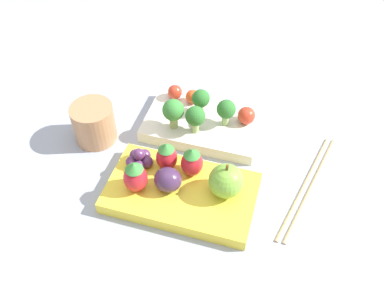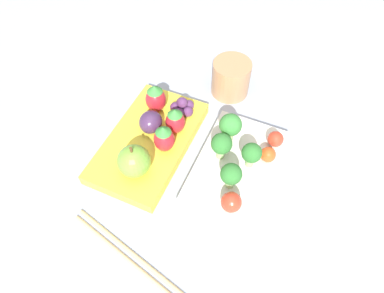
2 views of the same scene
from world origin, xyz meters
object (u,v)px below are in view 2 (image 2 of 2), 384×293
broccoli_floret_0 (230,126)px  grape_cluster (182,107)px  strawberry_1 (175,121)px  strawberry_2 (156,98)px  broccoli_floret_1 (252,154)px  broccoli_floret_3 (231,175)px  cherry_tomato_2 (231,202)px  plum (151,122)px  apple (134,161)px  drinking_cup (232,78)px  broccoli_floret_2 (222,144)px  cherry_tomato_1 (268,154)px  strawberry_0 (164,138)px  chopsticks_pair (134,260)px  bento_box_fruit (150,140)px  cherry_tomato_0 (275,139)px  bento_box_savoury (237,169)px

broccoli_floret_0 → grape_cluster: 0.09m
broccoli_floret_0 → strawberry_1: size_ratio=1.10×
broccoli_floret_0 → strawberry_2: 0.13m
broccoli_floret_1 → strawberry_2: strawberry_2 is taller
broccoli_floret_3 → cherry_tomato_2: size_ratio=1.62×
strawberry_2 → plum: strawberry_2 is taller
apple → drinking_cup: (-0.22, 0.06, -0.01)m
broccoli_floret_2 → cherry_tomato_1: size_ratio=2.05×
strawberry_1 → strawberry_0: bearing=0.4°
cherry_tomato_1 → plum: bearing=-83.2°
broccoli_floret_1 → chopsticks_pair: bearing=-24.8°
broccoli_floret_0 → cherry_tomato_1: bearing=80.7°
broccoli_floret_3 → apple: bearing=-75.7°
bento_box_fruit → strawberry_0: 0.05m
bento_box_fruit → cherry_tomato_0: (-0.07, 0.18, 0.02)m
broccoli_floret_1 → strawberry_0: (0.02, -0.12, -0.00)m
plum → chopsticks_pair: plum is taller
cherry_tomato_2 → drinking_cup: drinking_cup is taller
bento_box_fruit → apple: size_ratio=3.72×
broccoli_floret_3 → strawberry_2: (-0.08, -0.16, -0.00)m
bento_box_fruit → cherry_tomato_2: (0.06, 0.16, 0.02)m
broccoli_floret_1 → cherry_tomato_0: 0.06m
bento_box_savoury → apple: 0.15m
broccoli_floret_1 → apple: size_ratio=0.79×
bento_box_savoury → broccoli_floret_1: 0.04m
bento_box_fruit → strawberry_2: strawberry_2 is taller
drinking_cup → broccoli_floret_3: bearing=20.1°
cherry_tomato_1 → broccoli_floret_2: bearing=-69.2°
broccoli_floret_2 → drinking_cup: broccoli_floret_2 is taller
bento_box_fruit → plum: 0.03m
bento_box_fruit → plum: size_ratio=5.44×
strawberry_1 → plum: 0.04m
broccoli_floret_1 → strawberry_1: strawberry_1 is taller
cherry_tomato_2 → drinking_cup: 0.24m
bento_box_savoury → cherry_tomato_0: size_ratio=7.67×
strawberry_0 → broccoli_floret_0: bearing=124.2°
broccoli_floret_1 → strawberry_2: bearing=-102.9°
cherry_tomato_2 → strawberry_0: bearing=-111.9°
bento_box_savoury → strawberry_0: bearing=-81.8°
grape_cluster → apple: bearing=-5.2°
apple → plum: size_ratio=1.46×
cherry_tomato_2 → strawberry_1: size_ratio=0.60×
bento_box_fruit → strawberry_0: size_ratio=4.33×
strawberry_0 → plum: bearing=-122.9°
bento_box_savoury → grape_cluster: 0.13m
cherry_tomato_0 → strawberry_0: (0.08, -0.15, 0.01)m
bento_box_savoury → cherry_tomato_0: 0.07m
bento_box_fruit → broccoli_floret_3: size_ratio=4.56×
strawberry_0 → drinking_cup: (-0.17, 0.04, -0.01)m
apple → plum: bearing=-167.9°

